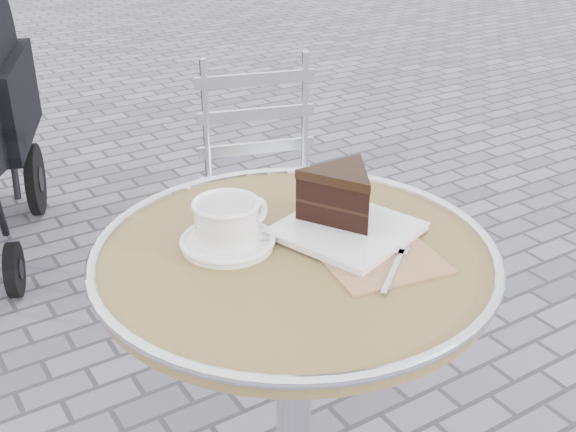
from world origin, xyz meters
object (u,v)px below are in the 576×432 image
cake_plate_set (344,203)px  bistro_chair (262,161)px  cappuccino_set (228,226)px  cafe_table (294,327)px

cake_plate_set → bistro_chair: size_ratio=0.45×
cappuccino_set → bistro_chair: bistro_chair is taller
bistro_chair → cappuccino_set: bearing=-107.1°
cake_plate_set → bistro_chair: (0.31, 0.83, -0.28)m
cake_plate_set → bistro_chair: bearing=51.5°
cafe_table → cappuccino_set: bearing=138.2°
cafe_table → bistro_chair: bistro_chair is taller
cafe_table → bistro_chair: bearing=63.4°
cappuccino_set → cafe_table: bearing=-49.8°
cake_plate_set → bistro_chair: 0.93m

